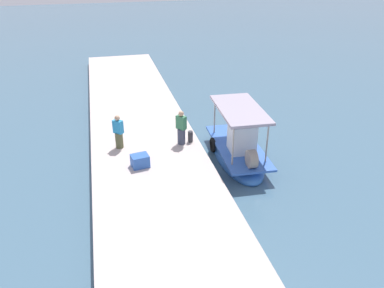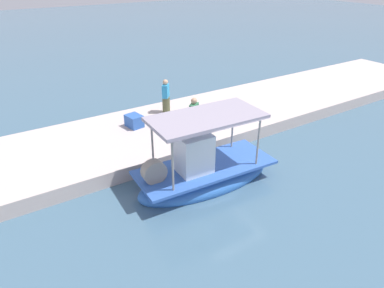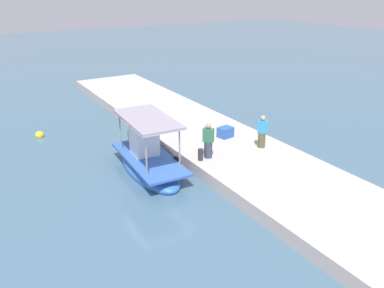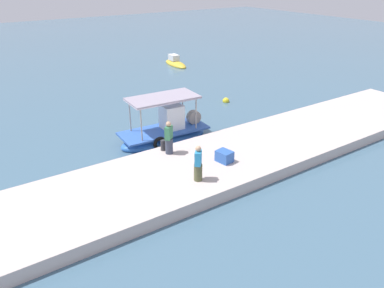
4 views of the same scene
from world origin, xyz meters
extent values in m
plane|color=#43657C|center=(0.00, 0.00, 0.00)|extent=(120.00, 120.00, 0.00)
cube|color=beige|center=(0.00, -4.22, 0.28)|extent=(36.00, 5.14, 0.56)
ellipsoid|color=blue|center=(0.88, -0.09, 0.12)|extent=(5.20, 2.25, 0.95)
cube|color=#3460B9|center=(0.88, -0.09, 0.65)|extent=(4.99, 2.23, 0.10)
cube|color=silver|center=(1.39, -0.12, 1.32)|extent=(1.16, 1.14, 1.45)
cylinder|color=gray|center=(2.55, 0.57, 1.53)|extent=(0.07, 0.07, 1.86)
cylinder|color=gray|center=(2.47, -0.93, 1.53)|extent=(0.07, 0.07, 1.86)
cylinder|color=gray|center=(-0.71, 0.75, 1.53)|extent=(0.07, 0.07, 1.86)
cylinder|color=gray|center=(-0.79, -0.75, 1.53)|extent=(0.07, 0.07, 1.86)
cube|color=#9E94A5|center=(0.88, -0.09, 2.52)|extent=(3.86, 2.10, 0.12)
torus|color=black|center=(0.06, -1.07, 0.45)|extent=(0.75, 0.22, 0.74)
cylinder|color=gray|center=(2.81, -0.20, 1.05)|extent=(0.82, 0.39, 0.80)
cylinder|color=#383F53|center=(-0.24, -2.55, 0.95)|extent=(0.52, 0.52, 0.78)
cube|color=#377951|center=(-0.24, -2.55, 1.66)|extent=(0.53, 0.50, 0.64)
sphere|color=tan|center=(-0.24, -2.55, 2.11)|extent=(0.25, 0.25, 0.25)
cylinder|color=#525637|center=(-0.53, -5.46, 0.94)|extent=(0.51, 0.51, 0.75)
cube|color=#2C93CE|center=(-0.53, -5.46, 1.63)|extent=(0.49, 0.51, 0.62)
sphere|color=tan|center=(-0.53, -5.46, 2.06)|extent=(0.24, 0.24, 0.24)
cylinder|color=#2D2D33|center=(-0.32, -2.09, 0.84)|extent=(0.24, 0.24, 0.54)
cube|color=#2F5CB2|center=(1.47, -4.73, 0.83)|extent=(0.70, 0.81, 0.53)
sphere|color=yellow|center=(8.02, 3.30, 0.10)|extent=(0.48, 0.48, 0.48)
camera|label=1|loc=(15.99, -5.99, 8.96)|focal=36.22mm
camera|label=2|loc=(6.94, 8.49, 7.00)|focal=32.82mm
camera|label=3|loc=(-14.24, 6.72, 8.08)|focal=37.35mm
camera|label=4|loc=(-8.51, -16.84, 8.78)|focal=35.08mm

